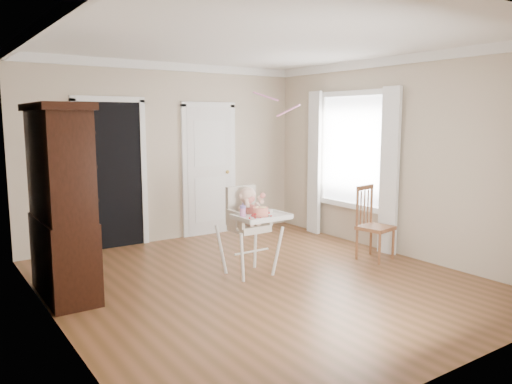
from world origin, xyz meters
TOP-DOWN VIEW (x-y plane):
  - floor at (0.00, 0.00)m, footprint 5.00×5.00m
  - ceiling at (0.00, 0.00)m, footprint 5.00×5.00m
  - wall_back at (0.00, 2.50)m, footprint 4.50×0.00m
  - wall_left at (-2.25, 0.00)m, footprint 0.00×5.00m
  - wall_right at (2.25, 0.00)m, footprint 0.00×5.00m
  - crown_molding at (0.00, 0.00)m, footprint 4.50×5.00m
  - doorway at (-0.90, 2.48)m, footprint 1.06×0.05m
  - closet_door at (0.70, 2.48)m, footprint 0.96×0.09m
  - window_right at (2.18, 0.80)m, footprint 0.13×1.84m
  - high_chair at (0.03, 0.30)m, footprint 0.63×0.77m
  - baby at (0.03, 0.32)m, footprint 0.31×0.23m
  - cake at (0.02, 0.06)m, footprint 0.23×0.23m
  - sippy_cup at (-0.17, 0.14)m, footprint 0.07×0.07m
  - china_cabinet at (-1.99, 0.79)m, footprint 0.53×1.20m
  - dining_chair at (1.77, -0.07)m, footprint 0.47×0.47m
  - streamer at (0.96, 1.28)m, footprint 0.12×0.49m

SIDE VIEW (x-z plane):
  - floor at x=0.00m, z-range 0.00..0.00m
  - dining_chair at x=1.77m, z-range -0.03..0.95m
  - high_chair at x=0.03m, z-range 0.13..1.21m
  - cake at x=0.02m, z-range 0.75..0.86m
  - baby at x=0.03m, z-range 0.59..1.06m
  - sippy_cup at x=-0.17m, z-range 0.74..0.91m
  - china_cabinet at x=-1.99m, z-range 0.00..2.02m
  - closet_door at x=0.70m, z-range -0.04..2.09m
  - doorway at x=-0.90m, z-range 0.00..2.22m
  - window_right at x=2.18m, z-range 0.14..2.44m
  - wall_back at x=0.00m, z-range -0.90..3.60m
  - wall_left at x=-2.25m, z-range -1.15..3.85m
  - wall_right at x=2.25m, z-range -1.15..3.85m
  - streamer at x=0.96m, z-range 2.11..2.25m
  - crown_molding at x=0.00m, z-range 2.58..2.70m
  - ceiling at x=0.00m, z-range 2.70..2.70m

